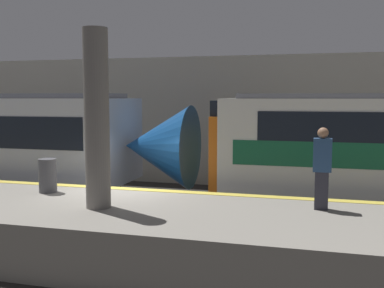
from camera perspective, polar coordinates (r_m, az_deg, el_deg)
name	(u,v)px	position (r m, az deg, el deg)	size (l,w,h in m)	color
ground_plane	(122,229)	(12.41, -8.89, -10.64)	(120.00, 120.00, 0.00)	#282623
platform	(87,228)	(10.62, -13.15, -10.37)	(40.00, 3.79, 1.15)	gray
station_rear_barrier	(188,121)	(18.20, -0.49, 2.93)	(50.00, 0.15, 5.14)	#B2AD9E
support_pillar_near	(97,119)	(9.79, -11.99, 3.09)	(0.53, 0.53, 3.84)	slate
person_waiting	(322,166)	(9.91, 16.19, -2.71)	(0.38, 0.24, 1.75)	#2D2D38
trash_bin	(48,176)	(11.88, -17.86, -3.84)	(0.44, 0.44, 0.85)	#4C4C51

